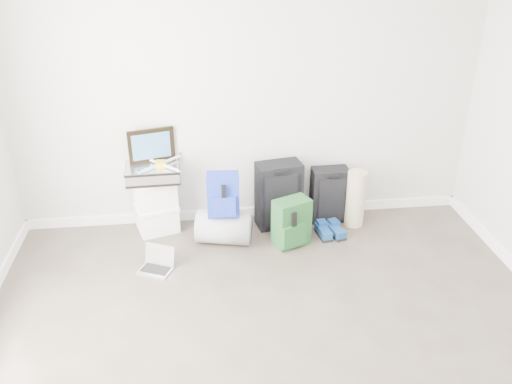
{
  "coord_description": "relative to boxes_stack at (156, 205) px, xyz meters",
  "views": [
    {
      "loc": [
        -0.5,
        -2.46,
        2.81
      ],
      "look_at": [
        0.01,
        1.9,
        0.58
      ],
      "focal_mm": 38.0,
      "sensor_mm": 36.0,
      "label": 1
    }
  ],
  "objects": [
    {
      "name": "boxes_stack",
      "position": [
        0.0,
        0.0,
        0.0
      ],
      "size": [
        0.47,
        0.42,
        0.56
      ],
      "rotation": [
        0.0,
        0.0,
        0.3
      ],
      "color": "white",
      "rests_on": "ground"
    },
    {
      "name": "shoes",
      "position": [
        1.69,
        -0.31,
        -0.24
      ],
      "size": [
        0.28,
        0.29,
        0.09
      ],
      "rotation": [
        0.0,
        0.0,
        0.19
      ],
      "color": "black",
      "rests_on": "ground"
    },
    {
      "name": "laptop",
      "position": [
        0.02,
        -0.68,
        -0.23
      ],
      "size": [
        0.34,
        0.3,
        0.2
      ],
      "rotation": [
        0.0,
        0.0,
        -0.43
      ],
      "color": "#B6B7BB",
      "rests_on": "ground"
    },
    {
      "name": "duffel_bag",
      "position": [
        0.65,
        -0.31,
        -0.12
      ],
      "size": [
        0.58,
        0.43,
        0.32
      ],
      "primitive_type": "cylinder",
      "rotation": [
        0.0,
        1.57,
        -0.24
      ],
      "color": "gray",
      "rests_on": "ground"
    },
    {
      "name": "briefcase",
      "position": [
        -0.0,
        0.0,
        0.35
      ],
      "size": [
        0.51,
        0.38,
        0.14
      ],
      "primitive_type": "cube",
      "rotation": [
        0.0,
        0.0,
        0.03
      ],
      "color": "#B2B2B7",
      "rests_on": "boxes_stack"
    },
    {
      "name": "blue_backpack",
      "position": [
        0.65,
        -0.34,
        0.23
      ],
      "size": [
        0.3,
        0.23,
        0.41
      ],
      "rotation": [
        0.0,
        0.0,
        -0.05
      ],
      "color": "#172D98",
      "rests_on": "duffel_bag"
    },
    {
      "name": "green_backpack",
      "position": [
        1.28,
        -0.42,
        -0.06
      ],
      "size": [
        0.39,
        0.35,
        0.47
      ],
      "rotation": [
        0.0,
        0.0,
        0.41
      ],
      "color": "#163D1C",
      "rests_on": "ground"
    },
    {
      "name": "painting",
      "position": [
        -0.0,
        0.1,
        0.59
      ],
      "size": [
        0.43,
        0.14,
        0.33
      ],
      "rotation": [
        0.0,
        0.0,
        0.26
      ],
      "color": "black",
      "rests_on": "briefcase"
    },
    {
      "name": "rolled_rug",
      "position": [
        1.99,
        -0.12,
        0.01
      ],
      "size": [
        0.19,
        0.19,
        0.59
      ],
      "primitive_type": "cylinder",
      "color": "tan",
      "rests_on": "ground"
    },
    {
      "name": "drone",
      "position": [
        0.08,
        -0.02,
        0.45
      ],
      "size": [
        0.4,
        0.4,
        0.05
      ],
      "rotation": [
        0.0,
        0.0,
        -0.02
      ],
      "color": "gold",
      "rests_on": "briefcase"
    },
    {
      "name": "carry_on",
      "position": [
        1.75,
        0.0,
        0.0
      ],
      "size": [
        0.37,
        0.25,
        0.57
      ],
      "rotation": [
        0.0,
        0.0,
        0.02
      ],
      "color": "black",
      "rests_on": "ground"
    },
    {
      "name": "room_envelope",
      "position": [
        0.93,
        -2.3,
        1.44
      ],
      "size": [
        4.52,
        5.02,
        2.71
      ],
      "color": "beige",
      "rests_on": "ground"
    },
    {
      "name": "large_suitcase",
      "position": [
        1.22,
        -0.04,
        0.06
      ],
      "size": [
        0.47,
        0.35,
        0.68
      ],
      "rotation": [
        0.0,
        0.0,
        0.17
      ],
      "color": "black",
      "rests_on": "ground"
    }
  ]
}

